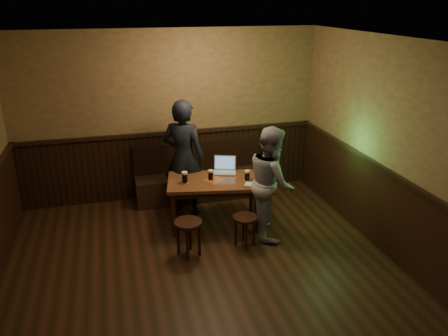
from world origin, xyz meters
TOP-DOWN VIEW (x-y plane):
  - room at (0.00, 0.22)m, footprint 5.04×6.04m
  - bench at (0.44, 2.75)m, footprint 2.20×0.50m
  - pub_table at (0.44, 1.72)m, footprint 1.48×1.01m
  - stool_left at (-0.09, 0.99)m, footprint 0.47×0.47m
  - stool_right at (0.70, 1.01)m, footprint 0.38×0.38m
  - pint_left at (0.00, 1.73)m, footprint 0.11×0.11m
  - pint_mid at (0.39, 1.75)m, footprint 0.10×0.10m
  - pint_right at (0.90, 1.58)m, footprint 0.10×0.10m
  - laptop at (0.67, 2.00)m, footprint 0.41×0.37m
  - menu at (0.93, 1.42)m, footprint 0.27×0.24m
  - person_suit at (0.09, 2.25)m, footprint 0.80×0.72m
  - person_grey at (1.16, 1.27)m, footprint 0.73×0.87m

SIDE VIEW (x-z plane):
  - bench at x=0.44m, z-range -0.16..0.79m
  - stool_right at x=0.70m, z-range 0.13..0.59m
  - stool_left at x=-0.09m, z-range 0.15..0.65m
  - pub_table at x=0.44m, z-range 0.27..1.00m
  - menu at x=0.93m, z-range 0.73..0.73m
  - laptop at x=0.67m, z-range 0.67..0.91m
  - pint_mid at x=0.39m, z-range 0.73..0.88m
  - person_grey at x=1.16m, z-range 0.00..1.61m
  - pint_right at x=0.90m, z-range 0.73..0.89m
  - pint_left at x=0.00m, z-range 0.73..0.90m
  - person_suit at x=0.09m, z-range 0.00..1.84m
  - room at x=0.00m, z-range -0.22..2.62m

